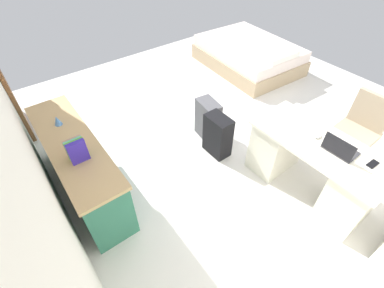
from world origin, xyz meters
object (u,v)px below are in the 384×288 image
at_px(bed, 249,55).
at_px(figurine_small, 57,121).
at_px(desk, 312,166).
at_px(computer_mouse, 318,136).
at_px(suitcase_black, 218,135).
at_px(credenza, 80,166).
at_px(cell_phone_near_laptop, 373,164).
at_px(office_chair, 355,135).
at_px(suitcase_spare_grey, 208,120).
at_px(laptop, 340,149).

distance_m(bed, figurine_small, 3.84).
xyz_separation_m(desk, computer_mouse, (0.09, -0.05, 0.37)).
height_order(suitcase_black, figurine_small, figurine_small).
xyz_separation_m(credenza, cell_phone_near_laptop, (-2.03, -2.22, 0.36)).
distance_m(office_chair, suitcase_black, 1.71).
bearing_deg(suitcase_spare_grey, figurine_small, 82.25).
distance_m(office_chair, credenza, 3.33).
distance_m(suitcase_black, cell_phone_near_laptop, 1.73).
bearing_deg(figurine_small, office_chair, -123.34).
distance_m(bed, cell_phone_near_laptop, 3.45).
bearing_deg(figurine_small, desk, -132.36).
bearing_deg(suitcase_black, laptop, -161.10).
height_order(office_chair, bed, office_chair).
bearing_deg(suitcase_spare_grey, office_chair, -134.31).
relative_size(laptop, cell_phone_near_laptop, 2.31).
bearing_deg(bed, figurine_small, 100.27).
xyz_separation_m(office_chair, bed, (2.61, -0.81, -0.18)).
distance_m(credenza, cell_phone_near_laptop, 3.02).
xyz_separation_m(suitcase_black, computer_mouse, (-1.02, -0.48, 0.46)).
bearing_deg(figurine_small, cell_phone_near_laptop, -136.93).
bearing_deg(figurine_small, suitcase_black, -115.97).
relative_size(suitcase_spare_grey, laptop, 1.84).
relative_size(office_chair, figurine_small, 8.55).
height_order(desk, laptop, laptop).
bearing_deg(computer_mouse, bed, -33.88).
bearing_deg(suitcase_spare_grey, computer_mouse, -157.56).
distance_m(desk, laptop, 0.44).
relative_size(desk, bed, 0.74).
bearing_deg(credenza, bed, -74.66).
distance_m(office_chair, suitcase_spare_grey, 1.88).
relative_size(suitcase_black, computer_mouse, 5.83).
xyz_separation_m(office_chair, cell_phone_near_laptop, (-0.45, 0.71, 0.32)).
bearing_deg(desk, figurine_small, 47.64).
distance_m(bed, laptop, 3.26).
relative_size(bed, laptop, 6.27).
distance_m(desk, cell_phone_near_laptop, 0.60).
xyz_separation_m(bed, figurine_small, (-0.68, 3.74, 0.58)).
relative_size(bed, cell_phone_near_laptop, 14.50).
bearing_deg(figurine_small, credenza, -179.75).
xyz_separation_m(office_chair, computer_mouse, (0.11, 0.80, 0.33)).
xyz_separation_m(bed, suitcase_spare_grey, (-1.14, 1.98, 0.05)).
xyz_separation_m(office_chair, laptop, (-0.15, 0.83, 0.37)).
xyz_separation_m(bed, cell_phone_near_laptop, (-3.05, 1.52, 0.50)).
relative_size(desk, office_chair, 1.55).
xyz_separation_m(laptop, figurine_small, (2.08, 2.10, 0.03)).
height_order(desk, cell_phone_near_laptop, cell_phone_near_laptop).
bearing_deg(suitcase_spare_grey, desk, -160.12).
xyz_separation_m(suitcase_black, figurine_small, (0.80, 1.65, 0.53)).
height_order(desk, office_chair, office_chair).
bearing_deg(suitcase_black, cell_phone_near_laptop, -160.55).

